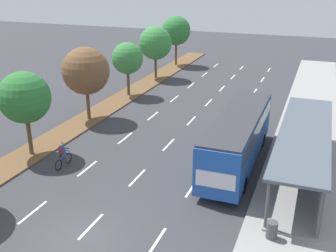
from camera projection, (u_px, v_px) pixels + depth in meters
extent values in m
plane|color=#38383D|center=(79.00, 239.00, 19.13)|extent=(140.00, 140.00, 0.00)
cube|color=brown|center=(118.00, 101.00, 39.34)|extent=(2.60, 52.00, 0.12)
cube|color=gray|center=(308.00, 123.00, 33.50)|extent=(4.50, 52.00, 0.15)
cube|color=white|center=(33.00, 212.00, 21.22)|extent=(0.14, 2.30, 0.01)
cube|color=white|center=(87.00, 168.00, 25.94)|extent=(0.14, 2.30, 0.01)
cube|color=white|center=(125.00, 138.00, 30.66)|extent=(0.14, 2.30, 0.01)
cube|color=white|center=(153.00, 116.00, 35.39)|extent=(0.14, 2.30, 0.01)
cube|color=white|center=(174.00, 99.00, 40.11)|extent=(0.14, 2.30, 0.01)
cube|color=white|center=(191.00, 85.00, 44.83)|extent=(0.14, 2.30, 0.01)
cube|color=white|center=(205.00, 74.00, 49.55)|extent=(0.14, 2.30, 0.01)
cube|color=white|center=(216.00, 65.00, 54.28)|extent=(0.14, 2.30, 0.01)
cube|color=white|center=(91.00, 226.00, 20.06)|extent=(0.14, 2.30, 0.01)
cube|color=white|center=(137.00, 178.00, 24.78)|extent=(0.14, 2.30, 0.01)
cube|color=white|center=(169.00, 145.00, 29.50)|extent=(0.14, 2.30, 0.01)
cube|color=white|center=(191.00, 121.00, 34.22)|extent=(0.14, 2.30, 0.01)
cube|color=white|center=(209.00, 103.00, 38.95)|extent=(0.14, 2.30, 0.01)
cube|color=white|center=(222.00, 88.00, 43.67)|extent=(0.14, 2.30, 0.01)
cube|color=white|center=(233.00, 77.00, 48.39)|extent=(0.14, 2.30, 0.01)
cube|color=white|center=(242.00, 68.00, 53.11)|extent=(0.14, 2.30, 0.01)
cube|color=white|center=(157.00, 242.00, 18.89)|extent=(0.14, 2.30, 0.01)
cube|color=white|center=(192.00, 188.00, 23.62)|extent=(0.14, 2.30, 0.01)
cube|color=white|center=(215.00, 152.00, 28.34)|extent=(0.14, 2.30, 0.01)
cube|color=white|center=(232.00, 126.00, 33.06)|extent=(0.14, 2.30, 0.01)
cube|color=white|center=(245.00, 107.00, 37.78)|extent=(0.14, 2.30, 0.01)
cube|color=white|center=(255.00, 92.00, 42.51)|extent=(0.14, 2.30, 0.01)
cube|color=white|center=(263.00, 80.00, 47.23)|extent=(0.14, 2.30, 0.01)
cube|color=white|center=(269.00, 70.00, 51.95)|extent=(0.14, 2.30, 0.01)
cube|color=gray|center=(300.00, 174.00, 24.82)|extent=(2.60, 13.29, 0.10)
cylinder|color=#56565B|center=(267.00, 203.00, 19.14)|extent=(0.16, 0.16, 2.60)
cylinder|color=#56565B|center=(292.00, 118.00, 30.31)|extent=(0.16, 0.16, 2.60)
cylinder|color=#56565B|center=(320.00, 213.00, 18.36)|extent=(0.16, 0.16, 2.60)
cylinder|color=#56565B|center=(325.00, 122.00, 29.53)|extent=(0.16, 0.16, 2.60)
cube|color=gray|center=(324.00, 157.00, 23.92)|extent=(0.10, 12.63, 2.34)
cube|color=#4C5660|center=(305.00, 132.00, 23.84)|extent=(2.90, 13.69, 0.16)
cube|color=#2356B2|center=(238.00, 138.00, 25.88)|extent=(2.50, 11.20, 2.80)
cube|color=#2D3D4C|center=(239.00, 125.00, 25.58)|extent=(2.54, 10.30, 0.90)
cube|color=#333338|center=(239.00, 116.00, 25.36)|extent=(2.45, 10.98, 0.12)
cube|color=#2D3D4C|center=(253.00, 107.00, 30.66)|extent=(2.25, 0.06, 1.54)
cube|color=white|center=(215.00, 180.00, 21.04)|extent=(2.12, 0.04, 0.90)
cylinder|color=black|center=(232.00, 136.00, 29.76)|extent=(0.30, 1.00, 1.00)
cylinder|color=black|center=(262.00, 140.00, 29.03)|extent=(0.30, 1.00, 1.00)
cylinder|color=black|center=(205.00, 178.00, 23.69)|extent=(0.30, 1.00, 1.00)
cylinder|color=black|center=(243.00, 185.00, 22.96)|extent=(0.30, 1.00, 1.00)
torus|color=black|center=(68.00, 158.00, 26.54)|extent=(0.06, 0.72, 0.72)
torus|color=black|center=(59.00, 165.00, 25.58)|extent=(0.06, 0.72, 0.72)
cylinder|color=#234C99|center=(63.00, 158.00, 25.96)|extent=(0.05, 0.94, 0.05)
cylinder|color=#234C99|center=(63.00, 161.00, 25.94)|extent=(0.05, 0.57, 0.42)
cylinder|color=#234C99|center=(61.00, 159.00, 25.78)|extent=(0.04, 0.04, 0.40)
cube|color=black|center=(61.00, 156.00, 25.71)|extent=(0.12, 0.24, 0.06)
cylinder|color=black|center=(67.00, 151.00, 26.30)|extent=(0.46, 0.04, 0.04)
cube|color=#234CA8|center=(62.00, 150.00, 25.75)|extent=(0.30, 0.36, 0.59)
cube|color=#A82323|center=(61.00, 151.00, 25.60)|extent=(0.26, 0.26, 0.42)
sphere|color=tan|center=(63.00, 143.00, 25.70)|extent=(0.20, 0.20, 0.20)
cylinder|color=#4C4C56|center=(61.00, 155.00, 25.90)|extent=(0.12, 0.42, 0.25)
cylinder|color=#4C4C56|center=(63.00, 158.00, 26.14)|extent=(0.10, 0.17, 0.41)
cylinder|color=#4C4C56|center=(64.00, 156.00, 25.82)|extent=(0.12, 0.42, 0.25)
cylinder|color=#4C4C56|center=(66.00, 159.00, 26.06)|extent=(0.10, 0.17, 0.41)
cylinder|color=#234CA8|center=(62.00, 147.00, 25.98)|extent=(0.09, 0.47, 0.28)
cylinder|color=#234CA8|center=(66.00, 148.00, 25.86)|extent=(0.09, 0.47, 0.28)
cylinder|color=brown|center=(29.00, 135.00, 27.32)|extent=(0.28, 0.28, 2.71)
sphere|color=#2D7533|center=(24.00, 97.00, 26.38)|extent=(3.42, 3.42, 3.42)
cylinder|color=brown|center=(88.00, 104.00, 33.94)|extent=(0.28, 0.28, 2.64)
sphere|color=brown|center=(86.00, 71.00, 32.95)|extent=(3.87, 3.87, 3.87)
cylinder|color=brown|center=(128.00, 83.00, 40.54)|extent=(0.28, 0.28, 2.55)
sphere|color=#38843D|center=(127.00, 58.00, 39.67)|extent=(3.10, 3.10, 3.10)
cylinder|color=brown|center=(156.00, 67.00, 47.17)|extent=(0.28, 0.28, 2.61)
sphere|color=#38843D|center=(155.00, 43.00, 46.20)|extent=(3.77, 3.77, 3.77)
cylinder|color=brown|center=(176.00, 53.00, 53.76)|extent=(0.28, 0.28, 3.06)
sphere|color=#2D7533|center=(176.00, 31.00, 52.71)|extent=(3.74, 3.74, 3.74)
cylinder|color=#4C4C51|center=(272.00, 230.00, 18.81)|extent=(0.52, 0.52, 0.85)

